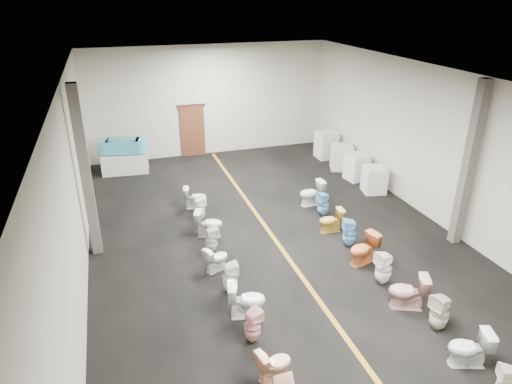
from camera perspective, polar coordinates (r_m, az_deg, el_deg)
floor at (r=12.85m, az=2.54°, el=-6.19°), size 16.00×16.00×0.00m
ceiling at (r=11.28m, az=2.97°, el=13.99°), size 16.00×16.00×0.00m
wall_back at (r=19.26m, az=-5.78°, el=11.27°), size 10.00×0.00×10.00m
wall_left at (r=11.24m, az=-21.87°, el=0.22°), size 0.00×16.00×16.00m
wall_right at (r=14.34m, az=21.88°, el=5.19°), size 0.00×16.00×16.00m
aisle_stripe at (r=12.85m, az=2.54°, el=-6.18°), size 0.12×15.60×0.01m
back_door at (r=19.36m, az=-7.93°, el=7.55°), size 1.00×0.10×2.10m
door_frame at (r=19.10m, az=-8.11°, el=10.64°), size 1.15×0.08×0.10m
column_left at (r=12.15m, az=-20.53°, el=2.17°), size 0.25×0.25×4.50m
column_right at (r=13.13m, az=25.03°, el=3.00°), size 0.25×0.25×4.50m
display_table at (r=18.22m, az=-16.03°, el=3.55°), size 1.77×1.00×0.76m
bathtub at (r=18.00m, az=-16.28°, el=5.61°), size 1.84×0.90×0.55m
appliance_crate_a at (r=16.23m, az=14.57°, el=1.51°), size 0.85×0.85×0.92m
appliance_crate_b at (r=17.18m, az=12.47°, el=3.09°), size 0.79×0.79×0.98m
appliance_crate_c at (r=18.13m, az=10.66°, el=4.29°), size 1.08×1.08×0.94m
appliance_crate_d at (r=19.26m, az=8.77°, el=5.87°), size 0.78×0.78×1.11m
toilet_left_2 at (r=8.70m, az=2.25°, el=-20.70°), size 0.72×0.50×0.67m
toilet_left_3 at (r=9.39m, az=-0.43°, el=-16.40°), size 0.45×0.45×0.74m
toilet_left_4 at (r=9.97m, az=-1.20°, el=-13.33°), size 0.88×0.62×0.82m
toilet_left_5 at (r=10.69m, az=-3.26°, el=-10.64°), size 0.36×0.35×0.77m
toilet_left_6 at (r=11.50m, az=-5.00°, el=-8.28°), size 0.74×0.61×0.66m
toilet_left_7 at (r=12.22m, az=-5.61°, el=-6.00°), size 0.37×0.37×0.74m
toilet_left_8 at (r=12.99m, az=-5.93°, el=-3.95°), size 0.88×0.69×0.79m
toilet_left_9 at (r=13.90m, az=-7.11°, el=-2.12°), size 0.45×0.45×0.76m
toilet_left_10 at (r=14.73m, az=-7.64°, el=-0.67°), size 0.77×0.52×0.72m
toilet_right_0 at (r=9.41m, az=28.84°, el=-20.14°), size 0.42×0.42×0.70m
toilet_right_1 at (r=9.73m, az=25.10°, el=-17.28°), size 0.86×0.66×0.78m
toilet_right_2 at (r=10.33m, az=21.98°, el=-13.77°), size 0.46×0.46×0.85m
toilet_right_3 at (r=10.71m, az=18.44°, el=-11.74°), size 0.94×0.76×0.84m
toilet_right_4 at (r=11.33m, az=15.66°, el=-9.13°), size 0.43×0.42×0.86m
toilet_right_5 at (r=12.01m, az=13.29°, el=-6.96°), size 0.88×0.64×0.81m
toilet_right_6 at (r=12.68m, az=11.61°, el=-5.00°), size 0.46×0.45×0.82m
toilet_right_7 at (r=13.35m, az=9.38°, el=-3.53°), size 0.72×0.44×0.71m
toilet_right_8 at (r=14.22m, az=8.39°, el=-1.49°), size 0.44×0.43×0.79m
toilet_right_9 at (r=14.88m, az=6.98°, el=-0.15°), size 0.83×0.51×0.83m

